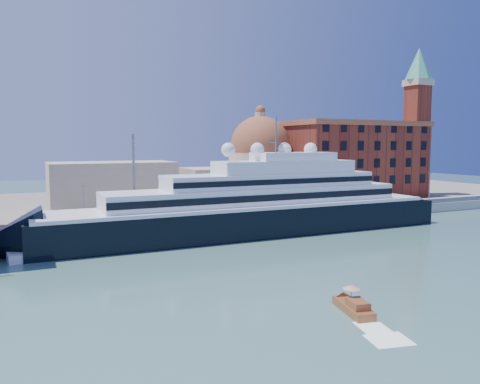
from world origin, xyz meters
TOP-DOWN VIEW (x-y plane):
  - ground at (0.00, 0.00)m, footprint 400.00×400.00m
  - quay at (0.00, 34.00)m, footprint 180.00×10.00m
  - land at (0.00, 75.00)m, footprint 260.00×72.00m
  - quay_fence at (0.00, 29.50)m, footprint 180.00×0.10m
  - superyacht at (-1.76, 23.00)m, footprint 94.31×13.08m
  - service_barge at (-37.04, 19.22)m, footprint 12.24×5.34m
  - water_taxi at (-8.30, -21.91)m, footprint 3.54×6.80m
  - warehouse at (52.00, 52.00)m, footprint 43.00×19.00m
  - campanile at (76.00, 52.00)m, footprint 8.40×8.40m
  - church at (6.39, 57.72)m, footprint 66.00×18.00m
  - lamp_posts at (-12.67, 32.27)m, footprint 120.80×2.40m

SIDE VIEW (x-z plane):
  - ground at x=0.00m, z-range 0.00..0.00m
  - water_taxi at x=-8.30m, z-range -0.80..2.28m
  - service_barge at x=-37.04m, z-range -0.57..2.10m
  - land at x=0.00m, z-range 0.00..2.00m
  - quay at x=0.00m, z-range 0.00..2.50m
  - quay_fence at x=0.00m, z-range 2.50..3.70m
  - superyacht at x=-1.76m, z-range -9.23..18.96m
  - lamp_posts at x=-12.67m, z-range 0.84..18.84m
  - church at x=6.39m, z-range -1.84..23.66m
  - warehouse at x=52.00m, z-range 2.16..25.41m
  - campanile at x=76.00m, z-range 5.26..52.26m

